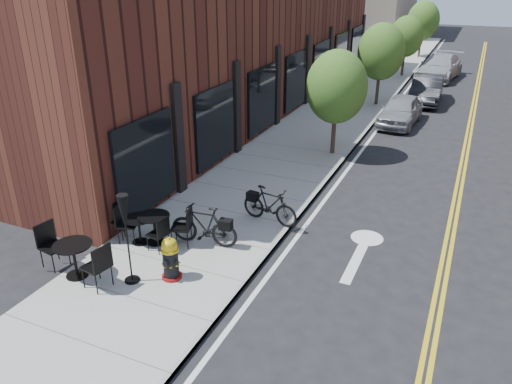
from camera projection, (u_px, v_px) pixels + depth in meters
The scene contains 17 objects.
ground at pixel (246, 286), 11.16m from camera, with size 120.00×120.00×0.00m, color black.
sidewalk_near at pixel (306, 142), 20.20m from camera, with size 4.00×70.00×0.12m, color #9E9B93.
building_near at pixel (246, 36), 23.77m from camera, with size 5.00×28.00×7.00m, color #421B15.
tree_near_a at pixel (337, 87), 17.79m from camera, with size 2.20×2.20×3.81m.
tree_near_b at pixel (381, 52), 24.40m from camera, with size 2.30×2.30×3.98m.
tree_near_c at pixel (406, 37), 31.13m from camera, with size 2.10×2.10×3.67m.
tree_near_d at pixel (423, 21), 37.68m from camera, with size 2.40×2.40×4.11m.
fire_hydrant at pixel (171, 259), 11.07m from camera, with size 0.53×0.53×1.04m.
bicycle_left at pixel (204, 226), 12.42m from camera, with size 0.50×1.76×1.06m, color black.
bicycle_right at pixel (270, 205), 13.51m from camera, with size 0.48×1.70×1.02m, color black.
bistro_set_a at pixel (139, 227), 12.52m from camera, with size 1.72×0.84×0.91m.
bistro_set_b at pixel (74, 255), 11.12m from camera, with size 2.03×0.99×1.07m.
bistro_set_c at pixel (154, 225), 12.49m from camera, with size 1.91×1.01×1.00m.
patio_umbrella at pixel (125, 221), 10.54m from camera, with size 0.34×0.34×2.11m.
parked_car_a at pixel (401, 110), 22.35m from camera, with size 1.53×3.81×1.30m, color gray.
parked_car_b at pixel (427, 89), 25.96m from camera, with size 1.48×4.24×1.40m, color black.
parked_car_c at pixel (439, 67), 31.39m from camera, with size 2.11×5.18×1.50m, color #A7A8AC.
Camera 1 is at (4.00, -8.39, 6.54)m, focal length 35.00 mm.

